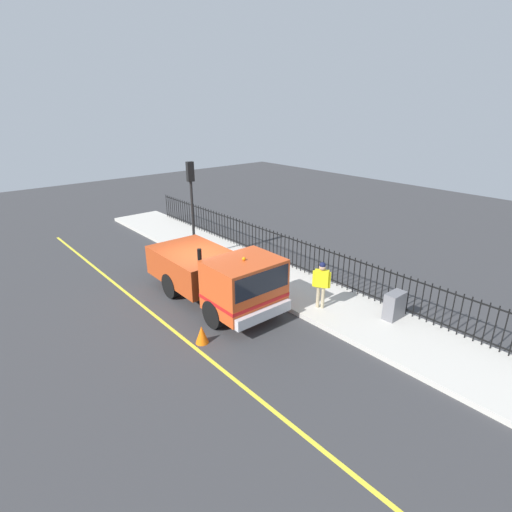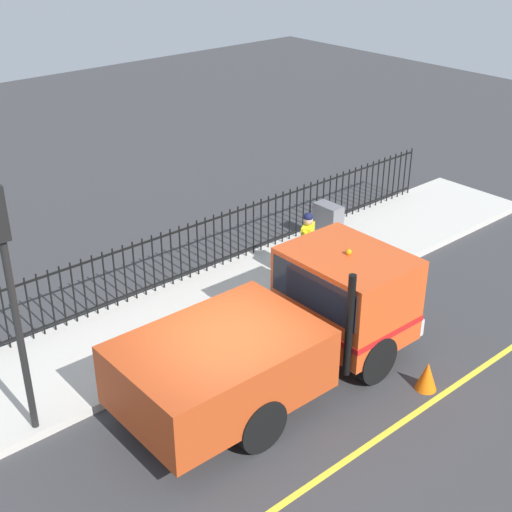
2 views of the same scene
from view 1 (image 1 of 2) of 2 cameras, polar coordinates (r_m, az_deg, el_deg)
ground_plane at (r=15.91m, az=-7.66°, el=-5.00°), size 53.04×53.04×0.00m
sidewalk_slab at (r=17.41m, az=0.15°, el=-2.13°), size 2.87×24.11×0.17m
lane_marking at (r=14.94m, az=-15.18°, el=-7.40°), size 0.12×21.70×0.01m
work_truck at (r=14.32m, az=-5.24°, el=-2.63°), size 2.44×5.98×2.52m
worker_standing at (r=13.96m, az=9.31°, el=-3.42°), size 0.44×0.55×1.71m
iron_fence at (r=17.94m, az=3.29°, el=1.26°), size 0.04×20.53×1.40m
traffic_light_near at (r=18.11m, az=-9.20°, el=9.07°), size 0.32×0.24×4.39m
utility_cabinet at (r=14.15m, az=19.11°, el=-6.67°), size 0.76×0.41×0.91m
traffic_cone at (r=12.58m, az=-7.73°, el=-11.01°), size 0.41×0.41×0.58m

